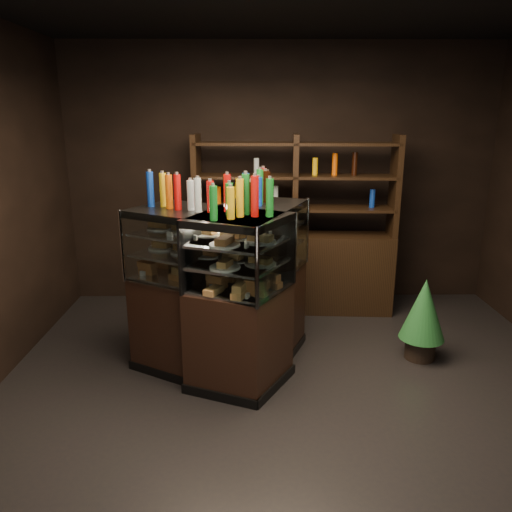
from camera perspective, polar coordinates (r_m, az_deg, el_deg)
The scene contains 7 objects.
ground at distance 4.08m, azimuth 4.76°, elevation -16.86°, with size 5.00×5.00×0.00m, color black.
room_shell at distance 3.45m, azimuth 5.51°, elevation 11.41°, with size 5.02×5.02×3.01m.
display_case at distance 4.41m, azimuth -2.96°, elevation -7.06°, with size 1.65×1.49×1.45m.
food_display at distance 4.20m, azimuth -3.08°, elevation 1.01°, with size 1.25×1.21×0.45m.
bottles_top at distance 4.11m, azimuth -3.19°, elevation 7.22°, with size 1.08×1.07×0.30m.
potted_conifer at distance 4.82m, azimuth 18.65°, elevation -5.64°, with size 0.41×0.41×0.88m.
back_shelving at distance 5.72m, azimuth 4.30°, elevation -0.31°, with size 2.26×0.56×2.00m.
Camera 1 is at (-0.37, -3.42, 2.21)m, focal length 35.00 mm.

